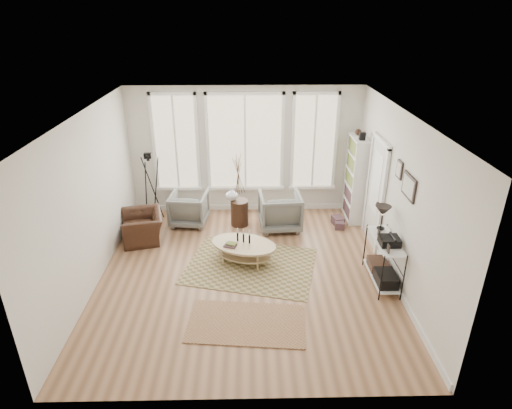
{
  "coord_description": "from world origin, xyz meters",
  "views": [
    {
      "loc": [
        0.05,
        -6.54,
        4.41
      ],
      "look_at": [
        0.2,
        0.6,
        1.1
      ],
      "focal_mm": 30.0,
      "sensor_mm": 36.0,
      "label": 1
    }
  ],
  "objects_px": {
    "armchair_right": "(280,211)",
    "bookcase": "(355,179)",
    "armchair_left": "(189,209)",
    "low_shelf": "(384,256)",
    "accent_chair": "(143,227)",
    "side_table": "(239,192)",
    "coffee_table": "(243,247)"
  },
  "relations": [
    {
      "from": "side_table",
      "to": "accent_chair",
      "type": "distance_m",
      "value": 2.14
    },
    {
      "from": "low_shelf",
      "to": "armchair_left",
      "type": "distance_m",
      "value": 4.3
    },
    {
      "from": "armchair_left",
      "to": "armchair_right",
      "type": "relative_size",
      "value": 0.9
    },
    {
      "from": "coffee_table",
      "to": "armchair_right",
      "type": "height_order",
      "value": "armchair_right"
    },
    {
      "from": "coffee_table",
      "to": "accent_chair",
      "type": "xyz_separation_m",
      "value": [
        -2.08,
        0.89,
        -0.01
      ]
    },
    {
      "from": "bookcase",
      "to": "armchair_right",
      "type": "relative_size",
      "value": 2.31
    },
    {
      "from": "armchair_left",
      "to": "coffee_table",
      "type": "bearing_deg",
      "value": 133.12
    },
    {
      "from": "bookcase",
      "to": "accent_chair",
      "type": "height_order",
      "value": "bookcase"
    },
    {
      "from": "low_shelf",
      "to": "armchair_right",
      "type": "distance_m",
      "value": 2.63
    },
    {
      "from": "accent_chair",
      "to": "armchair_right",
      "type": "bearing_deg",
      "value": 85.05
    },
    {
      "from": "armchair_right",
      "to": "accent_chair",
      "type": "xyz_separation_m",
      "value": [
        -2.86,
        -0.47,
        -0.11
      ]
    },
    {
      "from": "low_shelf",
      "to": "armchair_left",
      "type": "height_order",
      "value": "low_shelf"
    },
    {
      "from": "coffee_table",
      "to": "armchair_right",
      "type": "relative_size",
      "value": 1.61
    },
    {
      "from": "armchair_right",
      "to": "accent_chair",
      "type": "relative_size",
      "value": 0.98
    },
    {
      "from": "armchair_right",
      "to": "bookcase",
      "type": "bearing_deg",
      "value": -169.21
    },
    {
      "from": "bookcase",
      "to": "side_table",
      "type": "height_order",
      "value": "bookcase"
    },
    {
      "from": "bookcase",
      "to": "armchair_right",
      "type": "distance_m",
      "value": 1.84
    },
    {
      "from": "low_shelf",
      "to": "accent_chair",
      "type": "distance_m",
      "value": 4.78
    },
    {
      "from": "coffee_table",
      "to": "accent_chair",
      "type": "distance_m",
      "value": 2.26
    },
    {
      "from": "bookcase",
      "to": "armchair_left",
      "type": "relative_size",
      "value": 2.58
    },
    {
      "from": "low_shelf",
      "to": "coffee_table",
      "type": "relative_size",
      "value": 0.91
    },
    {
      "from": "bookcase",
      "to": "low_shelf",
      "type": "distance_m",
      "value": 2.56
    },
    {
      "from": "armchair_left",
      "to": "side_table",
      "type": "xyz_separation_m",
      "value": [
        1.11,
        -0.08,
        0.42
      ]
    },
    {
      "from": "bookcase",
      "to": "armchair_right",
      "type": "bearing_deg",
      "value": -164.84
    },
    {
      "from": "low_shelf",
      "to": "coffee_table",
      "type": "xyz_separation_m",
      "value": [
        -2.42,
        0.69,
        -0.2
      ]
    },
    {
      "from": "armchair_right",
      "to": "accent_chair",
      "type": "bearing_deg",
      "value": 5.04
    },
    {
      "from": "bookcase",
      "to": "armchair_left",
      "type": "height_order",
      "value": "bookcase"
    },
    {
      "from": "armchair_left",
      "to": "bookcase",
      "type": "bearing_deg",
      "value": -170.35
    },
    {
      "from": "low_shelf",
      "to": "accent_chair",
      "type": "xyz_separation_m",
      "value": [
        -4.5,
        1.59,
        -0.22
      ]
    },
    {
      "from": "bookcase",
      "to": "side_table",
      "type": "xyz_separation_m",
      "value": [
        -2.57,
        -0.3,
        -0.17
      ]
    },
    {
      "from": "coffee_table",
      "to": "armchair_right",
      "type": "distance_m",
      "value": 1.58
    },
    {
      "from": "coffee_table",
      "to": "bookcase",
      "type": "bearing_deg",
      "value": 36.4
    }
  ]
}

